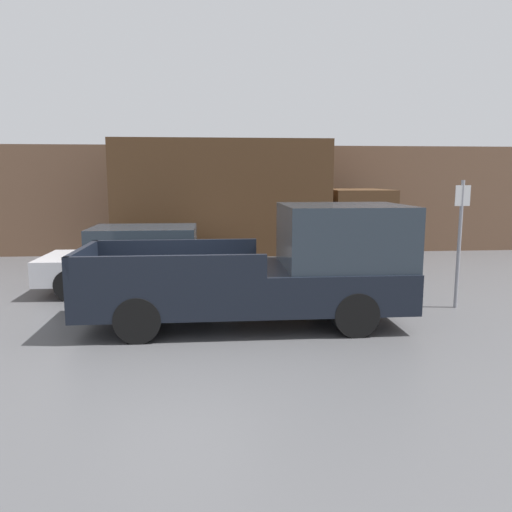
{
  "coord_description": "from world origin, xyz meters",
  "views": [
    {
      "loc": [
        0.66,
        -8.41,
        2.62
      ],
      "look_at": [
        1.5,
        1.27,
        1.06
      ],
      "focal_mm": 35.0,
      "sensor_mm": 36.0,
      "label": 1
    }
  ],
  "objects_px": {
    "car": "(141,258)",
    "delivery_truck": "(241,201)",
    "pickup_truck": "(276,269)",
    "parking_sign": "(460,237)"
  },
  "relations": [
    {
      "from": "parking_sign",
      "to": "delivery_truck",
      "type": "bearing_deg",
      "value": 127.99
    },
    {
      "from": "car",
      "to": "delivery_truck",
      "type": "bearing_deg",
      "value": 50.86
    },
    {
      "from": "parking_sign",
      "to": "pickup_truck",
      "type": "bearing_deg",
      "value": -169.32
    },
    {
      "from": "pickup_truck",
      "to": "delivery_truck",
      "type": "distance_m",
      "value": 5.94
    },
    {
      "from": "pickup_truck",
      "to": "car",
      "type": "distance_m",
      "value": 3.95
    },
    {
      "from": "delivery_truck",
      "to": "parking_sign",
      "type": "xyz_separation_m",
      "value": [
        4.03,
        -5.16,
        -0.48
      ]
    },
    {
      "from": "pickup_truck",
      "to": "delivery_truck",
      "type": "relative_size",
      "value": 0.72
    },
    {
      "from": "delivery_truck",
      "to": "car",
      "type": "bearing_deg",
      "value": -129.14
    },
    {
      "from": "pickup_truck",
      "to": "delivery_truck",
      "type": "xyz_separation_m",
      "value": [
        -0.29,
        5.86,
        0.93
      ]
    },
    {
      "from": "pickup_truck",
      "to": "car",
      "type": "bearing_deg",
      "value": 134.67
    }
  ]
}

